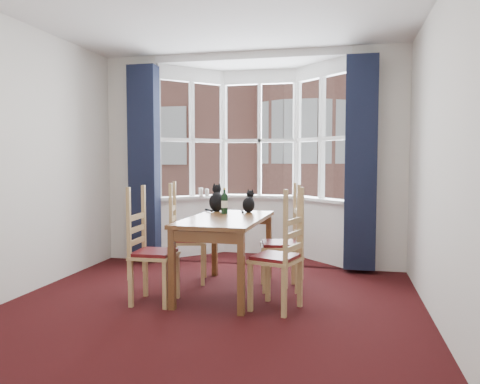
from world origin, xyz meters
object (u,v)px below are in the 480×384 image
(dining_table, at_px, (226,227))
(candle_short, at_px, (207,193))
(chair_left_near, at_px, (146,254))
(chair_right_near, at_px, (285,260))
(cat_right, at_px, (249,203))
(wine_bottle, at_px, (225,202))
(chair_left_far, at_px, (181,241))
(chair_right_far, at_px, (288,245))
(cat_left, at_px, (217,200))
(candle_tall, at_px, (201,192))

(dining_table, relative_size, candle_short, 13.86)
(chair_left_near, xyz_separation_m, chair_right_near, (1.36, 0.03, 0.00))
(cat_right, distance_m, wine_bottle, 0.31)
(chair_left_near, bearing_deg, candle_short, 91.10)
(cat_right, bearing_deg, chair_left_far, -165.00)
(chair_right_far, distance_m, cat_right, 0.68)
(chair_right_far, bearing_deg, cat_left, 163.42)
(wine_bottle, distance_m, candle_short, 1.58)
(chair_right_far, height_order, cat_left, cat_left)
(chair_right_far, height_order, candle_tall, candle_tall)
(cat_left, xyz_separation_m, candle_tall, (-0.56, 1.19, 0.01))
(dining_table, relative_size, cat_right, 5.36)
(chair_right_near, height_order, wine_bottle, wine_bottle)
(cat_right, bearing_deg, candle_short, 124.91)
(chair_right_near, height_order, candle_short, candle_short)
(chair_left_far, height_order, cat_left, cat_left)
(dining_table, height_order, chair_left_far, chair_left_far)
(wine_bottle, height_order, candle_tall, wine_bottle)
(cat_left, height_order, wine_bottle, cat_left)
(chair_left_near, height_order, chair_right_near, same)
(cat_left, relative_size, candle_tall, 2.78)
(chair_left_far, distance_m, cat_right, 0.89)
(chair_right_near, distance_m, wine_bottle, 1.18)
(cat_left, bearing_deg, dining_table, -65.68)
(chair_right_far, distance_m, cat_left, 1.01)
(cat_right, distance_m, candle_short, 1.52)
(chair_right_near, xyz_separation_m, wine_bottle, (-0.77, 0.77, 0.45))
(chair_left_near, relative_size, chair_right_near, 1.00)
(chair_left_near, height_order, candle_short, candle_short)
(wine_bottle, relative_size, candle_tall, 2.37)
(chair_left_far, height_order, wine_bottle, wine_bottle)
(chair_left_far, distance_m, candle_tall, 1.50)
(chair_right_far, bearing_deg, wine_bottle, 177.56)
(chair_left_far, height_order, candle_short, candle_short)
(chair_right_near, xyz_separation_m, cat_right, (-0.54, 0.98, 0.43))
(chair_left_far, bearing_deg, cat_left, 31.08)
(chair_left_near, bearing_deg, chair_left_far, 85.00)
(chair_left_far, xyz_separation_m, chair_right_near, (1.29, -0.78, 0.00))
(candle_short, bearing_deg, dining_table, -67.62)
(cat_left, relative_size, wine_bottle, 1.17)
(dining_table, xyz_separation_m, cat_left, (-0.25, 0.55, 0.23))
(chair_right_near, height_order, chair_right_far, same)
(chair_right_near, relative_size, cat_left, 2.73)
(chair_right_far, relative_size, cat_right, 3.41)
(dining_table, xyz_separation_m, candle_short, (-0.73, 1.77, 0.23))
(cat_right, relative_size, wine_bottle, 0.94)
(dining_table, bearing_deg, candle_short, 112.38)
(candle_tall, bearing_deg, chair_left_far, -82.13)
(candle_short, bearing_deg, chair_right_far, -47.71)
(chair_right_far, height_order, cat_right, cat_right)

